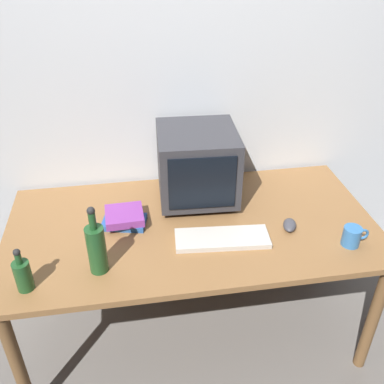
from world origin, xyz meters
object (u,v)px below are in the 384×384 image
at_px(book_stack, 124,218).
at_px(computer_mouse, 290,225).
at_px(crt_monitor, 197,165).
at_px(keyboard, 222,238).
at_px(bottle_short, 23,274).
at_px(mug, 352,236).
at_px(bottle_tall, 96,247).

bearing_deg(book_stack, computer_mouse, -11.59).
distance_m(crt_monitor, keyboard, 0.41).
relative_size(keyboard, bottle_short, 2.14).
xyz_separation_m(computer_mouse, mug, (0.23, -0.16, 0.03)).
xyz_separation_m(bottle_tall, book_stack, (0.11, 0.30, -0.08)).
height_order(crt_monitor, bottle_short, crt_monitor).
distance_m(keyboard, mug, 0.57).
distance_m(keyboard, book_stack, 0.47).
bearing_deg(bottle_short, bottle_tall, 12.26).
bearing_deg(book_stack, keyboard, -24.53).
xyz_separation_m(crt_monitor, keyboard, (0.05, -0.37, -0.18)).
xyz_separation_m(computer_mouse, book_stack, (-0.76, 0.16, 0.02)).
distance_m(computer_mouse, bottle_tall, 0.89).
distance_m(crt_monitor, computer_mouse, 0.53).
distance_m(computer_mouse, mug, 0.28).
xyz_separation_m(crt_monitor, computer_mouse, (0.38, -0.33, -0.17)).
relative_size(crt_monitor, keyboard, 0.96).
bearing_deg(computer_mouse, mug, -13.10).
bearing_deg(bottle_short, keyboard, 11.28).
height_order(crt_monitor, book_stack, crt_monitor).
distance_m(keyboard, bottle_tall, 0.56).
xyz_separation_m(bottle_tall, mug, (1.10, -0.01, -0.07)).
xyz_separation_m(keyboard, computer_mouse, (0.33, 0.04, 0.01)).
relative_size(crt_monitor, bottle_tall, 1.30).
bearing_deg(mug, crt_monitor, 141.63).
distance_m(bottle_short, mug, 1.38).
xyz_separation_m(keyboard, book_stack, (-0.43, 0.19, 0.02)).
bearing_deg(book_stack, bottle_short, -137.66).
distance_m(bottle_tall, book_stack, 0.33).
relative_size(computer_mouse, bottle_tall, 0.32).
distance_m(keyboard, bottle_short, 0.84).
relative_size(crt_monitor, book_stack, 1.82).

